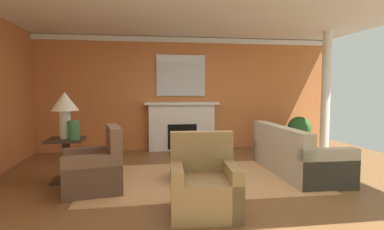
{
  "coord_description": "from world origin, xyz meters",
  "views": [
    {
      "loc": [
        -1.01,
        -5.01,
        1.49
      ],
      "look_at": [
        -0.07,
        1.0,
        1.0
      ],
      "focal_mm": 29.87,
      "sensor_mm": 36.0,
      "label": 1
    }
  ],
  "objects": [
    {
      "name": "vase_tall_corner",
      "position": [
        2.16,
        2.4,
        0.32
      ],
      "size": [
        0.25,
        0.25,
        0.64
      ],
      "primitive_type": "cylinder",
      "color": "navy",
      "rests_on": "ground_plane"
    },
    {
      "name": "side_table",
      "position": [
        -2.23,
        0.33,
        0.4
      ],
      "size": [
        0.56,
        0.56,
        0.7
      ],
      "color": "#2D2319",
      "rests_on": "ground_plane"
    },
    {
      "name": "mantel_mirror",
      "position": [
        -0.06,
        2.82,
        1.83
      ],
      "size": [
        1.2,
        0.04,
        1.0
      ],
      "primitive_type": "cube",
      "color": "silver"
    },
    {
      "name": "coffee_table",
      "position": [
        -0.08,
        0.12,
        0.34
      ],
      "size": [
        1.0,
        1.0,
        0.45
      ],
      "color": "#2D2319",
      "rests_on": "ground_plane"
    },
    {
      "name": "vase_on_side_table",
      "position": [
        -2.08,
        0.21,
        0.85
      ],
      "size": [
        0.18,
        0.18,
        0.3
      ],
      "primitive_type": "cylinder",
      "color": "#33703D",
      "rests_on": "side_table"
    },
    {
      "name": "wall_fireplace",
      "position": [
        0.0,
        2.91,
        1.38
      ],
      "size": [
        7.59,
        0.12,
        2.77
      ],
      "primitive_type": "cube",
      "color": "#CC723D",
      "rests_on": "ground_plane"
    },
    {
      "name": "potted_plant",
      "position": [
        2.76,
        2.2,
        0.49
      ],
      "size": [
        0.56,
        0.56,
        0.83
      ],
      "color": "#333333",
      "rests_on": "ground_plane"
    },
    {
      "name": "ceiling_panel",
      "position": [
        0.0,
        0.3,
        2.8
      ],
      "size": [
        7.59,
        6.29,
        0.06
      ],
      "primitive_type": "cube",
      "color": "white"
    },
    {
      "name": "column_white",
      "position": [
        3.08,
        1.64,
        1.38
      ],
      "size": [
        0.2,
        0.2,
        2.77
      ],
      "primitive_type": "cylinder",
      "color": "white",
      "rests_on": "ground_plane"
    },
    {
      "name": "book_art_folio",
      "position": [
        -0.03,
        0.1,
        0.53
      ],
      "size": [
        0.21,
        0.19,
        0.05
      ],
      "primitive_type": "cube",
      "rotation": [
        0.0,
        0.0,
        -0.0
      ],
      "color": "navy",
      "rests_on": "coffee_table"
    },
    {
      "name": "table_lamp",
      "position": [
        -2.23,
        0.33,
        1.22
      ],
      "size": [
        0.44,
        0.44,
        0.75
      ],
      "color": "beige",
      "rests_on": "side_table"
    },
    {
      "name": "crown_moulding",
      "position": [
        0.0,
        2.83,
        2.69
      ],
      "size": [
        7.59,
        0.08,
        0.12
      ],
      "primitive_type": "cube",
      "color": "white"
    },
    {
      "name": "area_rug",
      "position": [
        -0.08,
        0.12,
        0.01
      ],
      "size": [
        3.69,
        2.21,
        0.01
      ],
      "primitive_type": "cube",
      "color": "tan",
      "rests_on": "ground_plane"
    },
    {
      "name": "fireplace",
      "position": [
        -0.06,
        2.7,
        0.56
      ],
      "size": [
        1.8,
        0.35,
        1.18
      ],
      "color": "white",
      "rests_on": "ground_plane"
    },
    {
      "name": "sofa",
      "position": [
        1.66,
        0.2,
        0.3
      ],
      "size": [
        0.92,
        2.11,
        0.85
      ],
      "color": "#BCB299",
      "rests_on": "ground_plane"
    },
    {
      "name": "armchair_facing_fireplace",
      "position": [
        -0.28,
        -1.3,
        0.31
      ],
      "size": [
        0.86,
        0.86,
        0.95
      ],
      "color": "#9E7A4C",
      "rests_on": "ground_plane"
    },
    {
      "name": "book_red_cover",
      "position": [
        -0.17,
        0.23,
        0.48
      ],
      "size": [
        0.21,
        0.21,
        0.06
      ],
      "primitive_type": "cube",
      "rotation": [
        0.0,
        0.0,
        -0.1
      ],
      "color": "navy",
      "rests_on": "coffee_table"
    },
    {
      "name": "ground_plane",
      "position": [
        0.0,
        0.0,
        0.0
      ],
      "size": [
        9.09,
        9.09,
        0.0
      ],
      "primitive_type": "plane",
      "color": "brown"
    },
    {
      "name": "armchair_near_window",
      "position": [
        -1.7,
        -0.27,
        0.31
      ],
      "size": [
        0.93,
        0.93,
        0.95
      ],
      "color": "brown",
      "rests_on": "ground_plane"
    }
  ]
}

